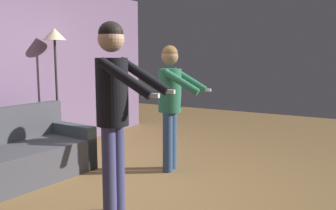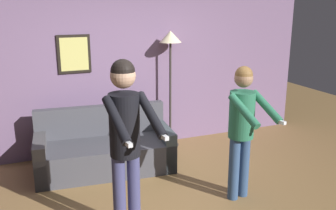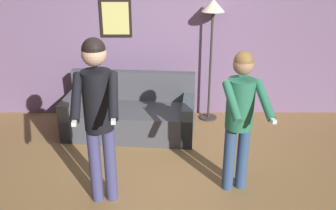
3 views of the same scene
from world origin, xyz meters
name	(u,v)px [view 1 (image 1 of 3)]	position (x,y,z in m)	size (l,w,h in m)	color
ground_plane	(133,186)	(0.00, 0.00, 0.00)	(12.00, 12.00, 0.00)	olive
back_wall_assembly	(7,71)	(-0.01, 2.10, 1.30)	(6.40, 0.09, 2.60)	slate
couch	(12,159)	(-0.58, 1.36, 0.28)	(1.97, 1.03, 0.87)	#484850
torchiere_lamp	(55,48)	(0.65, 1.85, 1.61)	(0.35, 0.35, 1.91)	#332D28
person_standing_left	(114,99)	(-0.72, -0.31, 1.13)	(0.48, 0.72, 1.84)	#3F406F
person_standing_right	(171,97)	(0.76, -0.09, 0.99)	(0.50, 0.63, 1.64)	#304B72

